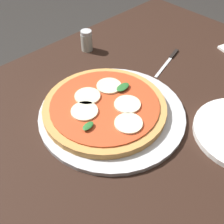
{
  "coord_description": "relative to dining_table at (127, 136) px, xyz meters",
  "views": [
    {
      "loc": [
        0.4,
        0.35,
        1.22
      ],
      "look_at": [
        0.05,
        -0.02,
        0.72
      ],
      "focal_mm": 44.99,
      "sensor_mm": 36.0,
      "label": 1
    }
  ],
  "objects": [
    {
      "name": "dining_table",
      "position": [
        0.0,
        0.0,
        0.0
      ],
      "size": [
        1.23,
        0.84,
        0.71
      ],
      "color": "black",
      "rests_on": "ground_plane"
    },
    {
      "name": "serving_tray",
      "position": [
        0.05,
        -0.02,
        0.11
      ],
      "size": [
        0.37,
        0.37,
        0.01
      ],
      "primitive_type": "cylinder",
      "color": "silver",
      "rests_on": "dining_table"
    },
    {
      "name": "knife",
      "position": [
        -0.26,
        -0.07,
        0.11
      ],
      "size": [
        0.17,
        0.06,
        0.01
      ],
      "color": "black",
      "rests_on": "dining_table"
    },
    {
      "name": "pepper_shaker",
      "position": [
        -0.11,
        -0.3,
        0.14
      ],
      "size": [
        0.04,
        0.04,
        0.07
      ],
      "color": "#B2B7AD",
      "rests_on": "dining_table"
    },
    {
      "name": "pizza",
      "position": [
        0.05,
        -0.03,
        0.13
      ],
      "size": [
        0.32,
        0.32,
        0.03
      ],
      "color": "tan",
      "rests_on": "serving_tray"
    }
  ]
}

